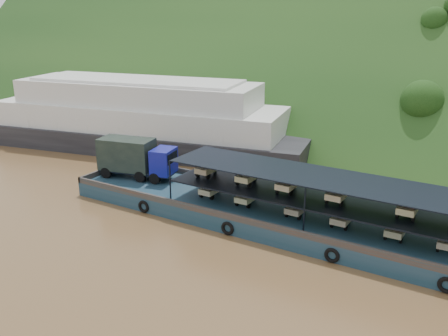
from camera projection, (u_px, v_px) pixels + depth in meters
The scene contains 4 objects.
ground at pixel (226, 221), 39.28m from camera, with size 160.00×160.00×0.00m, color brown.
hillside at pixel (362, 129), 68.46m from camera, with size 140.00×28.00×28.00m, color #173915.
cargo_barge at pixel (257, 206), 39.04m from camera, with size 35.08×7.18×4.76m.
passenger_ferry at pixel (139, 118), 58.67m from camera, with size 41.62×18.26×8.18m.
Camera 1 is at (18.76, -30.82, 16.09)m, focal length 40.00 mm.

